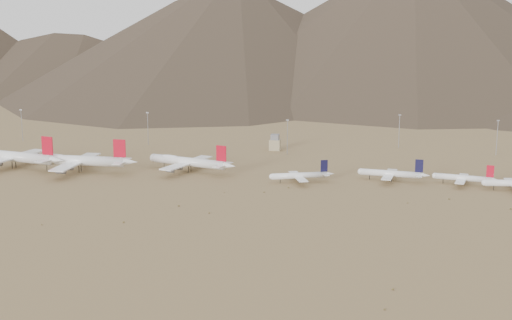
% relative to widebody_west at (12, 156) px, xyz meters
% --- Properties ---
extents(ground, '(3000.00, 3000.00, 0.00)m').
position_rel_widebody_west_xyz_m(ground, '(130.82, -25.01, -8.01)').
color(ground, '#9C8351').
rests_on(ground, ground).
extents(widebody_west, '(77.04, 60.56, 23.24)m').
position_rel_widebody_west_xyz_m(widebody_west, '(0.00, 0.00, 0.00)').
color(widebody_west, white).
rests_on(widebody_west, ground).
extents(widebody_centre, '(75.17, 57.40, 22.33)m').
position_rel_widebody_west_xyz_m(widebody_centre, '(48.09, -3.14, -0.31)').
color(widebody_centre, white).
rests_on(widebody_centre, ground).
extents(widebody_east, '(63.07, 50.04, 19.33)m').
position_rel_widebody_west_xyz_m(widebody_east, '(117.81, 11.02, -1.35)').
color(widebody_east, white).
rests_on(widebody_east, ground).
extents(narrowbody_a, '(38.56, 28.91, 13.40)m').
position_rel_widebody_west_xyz_m(narrowbody_a, '(193.08, -5.06, -3.67)').
color(narrowbody_a, white).
rests_on(narrowbody_a, ground).
extents(narrowbody_b, '(43.99, 31.90, 14.56)m').
position_rel_widebody_west_xyz_m(narrowbody_b, '(247.65, 8.68, -3.29)').
color(narrowbody_b, white).
rests_on(narrowbody_b, ground).
extents(narrowbody_c, '(39.33, 28.78, 13.11)m').
position_rel_widebody_west_xyz_m(narrowbody_c, '(290.16, 6.73, -3.76)').
color(narrowbody_c, white).
rests_on(narrowbody_c, ground).
extents(control_tower, '(8.00, 8.00, 12.00)m').
position_rel_widebody_west_xyz_m(control_tower, '(160.82, 94.99, -2.70)').
color(control_tower, tan).
rests_on(control_tower, ground).
extents(mast_far_west, '(2.00, 0.60, 25.70)m').
position_rel_widebody_west_xyz_m(mast_far_west, '(-44.49, 94.64, 6.19)').
color(mast_far_west, gray).
rests_on(mast_far_west, ground).
extents(mast_west, '(2.00, 0.60, 25.70)m').
position_rel_widebody_west_xyz_m(mast_west, '(60.09, 97.84, 6.19)').
color(mast_west, gray).
rests_on(mast_west, ground).
extents(mast_centre, '(2.00, 0.60, 25.70)m').
position_rel_widebody_west_xyz_m(mast_centre, '(172.33, 79.67, 6.19)').
color(mast_centre, gray).
rests_on(mast_centre, ground).
extents(mast_east, '(2.00, 0.60, 25.70)m').
position_rel_widebody_west_xyz_m(mast_east, '(252.06, 121.88, 6.19)').
color(mast_east, gray).
rests_on(mast_east, ground).
extents(mast_far_east, '(2.00, 0.60, 25.70)m').
position_rel_widebody_west_xyz_m(mast_far_east, '(321.29, 105.99, 6.19)').
color(mast_far_east, gray).
rests_on(mast_far_east, ground).
extents(desert_scrub, '(383.06, 168.32, 0.91)m').
position_rel_widebody_west_xyz_m(desert_scrub, '(168.46, -85.76, -7.69)').
color(desert_scrub, brown).
rests_on(desert_scrub, ground).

